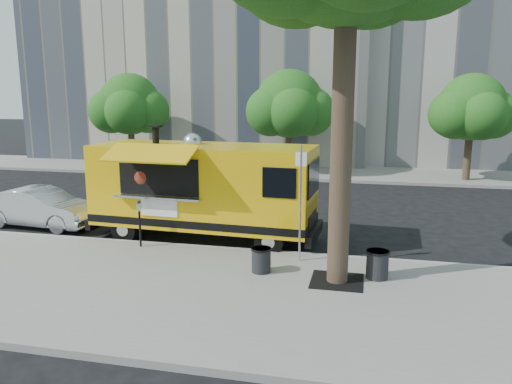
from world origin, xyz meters
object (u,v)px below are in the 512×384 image
far_tree_a (130,104)px  far_tree_b (289,104)px  sedan (41,208)px  trash_bin_right (377,264)px  parking_meter (140,218)px  sign_post (300,197)px  far_tree_c (472,107)px  trash_bin_left (261,259)px  food_truck (202,188)px

far_tree_a → far_tree_b: far_tree_b is taller
sedan → trash_bin_right: (10.93, -2.80, -0.15)m
parking_meter → sedan: (-4.43, 1.75, -0.33)m
sedan → sign_post: bearing=-97.2°
far_tree_a → trash_bin_right: 20.22m
far_tree_b → far_tree_c: (9.00, -0.30, -0.12)m
parking_meter → trash_bin_right: (6.50, -1.05, -0.48)m
far_tree_a → sedan: size_ratio=1.35×
far_tree_c → sedan: far_tree_c is taller
trash_bin_left → far_tree_a: bearing=125.9°
far_tree_b → sign_post: (2.55, -14.25, -1.98)m
far_tree_b → trash_bin_right: size_ratio=8.22×
far_tree_c → trash_bin_left: far_tree_c is taller
food_truck → far_tree_c: bearing=54.8°
sign_post → far_tree_b: bearing=100.1°
far_tree_c → sign_post: (-6.45, -13.95, -1.87)m
far_tree_c → parking_meter: 17.82m
far_tree_b → parking_meter: 14.48m
sign_post → trash_bin_right: sign_post is taller
parking_meter → sedan: bearing=158.4°
far_tree_b → parking_meter: (-2.00, -14.05, -2.85)m
food_truck → parking_meter: bearing=-128.5°
far_tree_c → food_truck: (-9.65, -12.23, -2.10)m
sign_post → parking_meter: 4.64m
sedan → trash_bin_left: sedan is taller
far_tree_a → parking_meter: bearing=-62.9°
sign_post → parking_meter: size_ratio=2.25×
sign_post → parking_meter: sign_post is taller
far_tree_a → trash_bin_right: (13.50, -14.70, -3.27)m
far_tree_c → parking_meter: (-11.00, -13.75, -2.74)m
parking_meter → far_tree_c: bearing=51.3°
far_tree_c → parking_meter: bearing=-128.7°
far_tree_b → far_tree_a: bearing=-177.5°
far_tree_c → food_truck: size_ratio=0.74×
food_truck → trash_bin_left: size_ratio=11.68×
food_truck → sign_post: bearing=-25.2°
far_tree_b → sedan: size_ratio=1.38×
far_tree_c → sedan: bearing=-142.1°
far_tree_c → trash_bin_left: 16.96m
far_tree_b → food_truck: size_ratio=0.78×
trash_bin_left → trash_bin_right: size_ratio=0.90×
sign_post → sedan: 9.27m
far_tree_b → trash_bin_left: (1.76, -15.29, -3.36)m
far_tree_a → trash_bin_left: far_tree_a is taller
sedan → far_tree_a: bearing=17.2°
trash_bin_left → food_truck: bearing=131.2°
sign_post → far_tree_c: bearing=65.2°
sign_post → trash_bin_right: size_ratio=4.48×
far_tree_b → parking_meter: bearing=-98.1°
far_tree_b → far_tree_c: far_tree_b is taller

